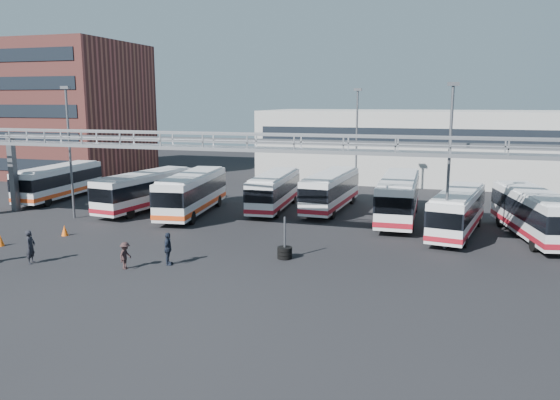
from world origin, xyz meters
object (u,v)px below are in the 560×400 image
(bus_4, at_px, (274,190))
(light_pole_mid, at_px, (449,158))
(bus_2, at_px, (145,189))
(pedestrian_a, at_px, (31,247))
(bus_5, at_px, (331,189))
(bus_6, at_px, (399,196))
(tire_stack, at_px, (285,252))
(pedestrian_c, at_px, (125,256))
(light_pole_back, at_px, (357,139))
(bus_3, at_px, (192,192))
(cone_left, at_px, (0,240))
(bus_8, at_px, (534,212))
(bus_0, at_px, (59,181))
(pedestrian_d, at_px, (168,249))
(bus_7, at_px, (457,210))
(light_pole_left, at_px, (69,145))
(cone_right, at_px, (65,230))

(bus_4, bearing_deg, light_pole_mid, -36.01)
(bus_2, xyz_separation_m, pedestrian_a, (1.74, -15.50, -0.81))
(light_pole_mid, relative_size, bus_5, 0.96)
(bus_4, distance_m, bus_6, 10.55)
(tire_stack, bearing_deg, pedestrian_c, -150.37)
(light_pole_back, height_order, bus_3, light_pole_back)
(cone_left, distance_m, tire_stack, 18.31)
(bus_5, xyz_separation_m, pedestrian_a, (-13.20, -20.04, -0.80))
(light_pole_back, bearing_deg, bus_8, -37.86)
(bus_0, height_order, tire_stack, bus_0)
(bus_2, relative_size, pedestrian_a, 5.61)
(pedestrian_d, xyz_separation_m, cone_left, (-12.20, 0.54, -0.55))
(bus_0, bearing_deg, bus_4, 0.15)
(bus_6, bearing_deg, bus_3, -172.73)
(bus_3, bearing_deg, bus_2, 167.61)
(bus_7, bearing_deg, bus_6, 151.79)
(light_pole_mid, distance_m, bus_0, 35.60)
(cone_left, height_order, tire_stack, tire_stack)
(light_pole_left, distance_m, pedestrian_d, 16.63)
(bus_4, distance_m, pedestrian_c, 18.47)
(bus_0, xyz_separation_m, tire_stack, (25.59, -12.55, -1.35))
(light_pole_mid, height_order, bus_0, light_pole_mid)
(bus_0, bearing_deg, bus_2, -14.96)
(bus_0, bearing_deg, bus_6, -3.67)
(bus_3, height_order, pedestrian_c, bus_3)
(bus_8, xyz_separation_m, cone_right, (-30.58, -8.43, -1.43))
(light_pole_mid, xyz_separation_m, bus_5, (-9.30, 10.02, -3.96))
(bus_3, bearing_deg, cone_right, -127.16)
(light_pole_left, height_order, bus_5, light_pole_left)
(light_pole_back, xyz_separation_m, bus_2, (-16.24, -9.52, -3.95))
(bus_5, height_order, cone_right, bus_5)
(bus_8, distance_m, pedestrian_c, 26.33)
(bus_3, distance_m, bus_7, 20.47)
(bus_3, distance_m, pedestrian_d, 13.96)
(pedestrian_a, relative_size, pedestrian_d, 1.04)
(bus_3, xyz_separation_m, bus_4, (5.76, 3.80, -0.15))
(light_pole_left, relative_size, cone_right, 13.93)
(bus_7, bearing_deg, cone_right, -152.56)
(bus_6, xyz_separation_m, bus_7, (4.24, -3.35, -0.22))
(light_pole_back, relative_size, bus_3, 0.90)
(bus_5, height_order, cone_left, bus_5)
(bus_8, distance_m, pedestrian_a, 31.61)
(pedestrian_d, relative_size, cone_right, 2.53)
(bus_3, distance_m, bus_6, 16.38)
(bus_0, height_order, cone_right, bus_0)
(pedestrian_c, bearing_deg, bus_3, 9.50)
(cone_left, bearing_deg, light_pole_back, 49.67)
(bus_2, bearing_deg, cone_left, -94.24)
(light_pole_left, height_order, bus_4, light_pole_left)
(light_pole_left, xyz_separation_m, bus_5, (18.70, 9.02, -3.96))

